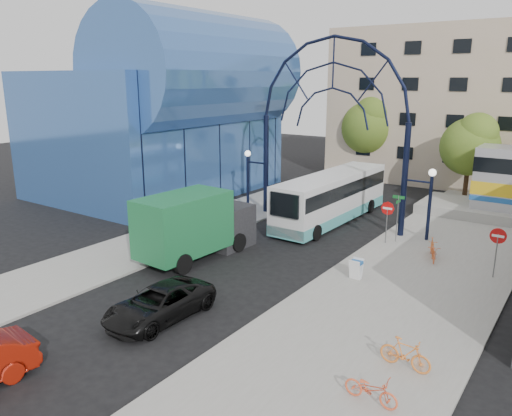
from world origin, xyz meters
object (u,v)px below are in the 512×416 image
Objects in this scene: gateway_arch at (332,94)px; bike_far_a at (371,389)px; black_suv at (159,303)px; city_bus at (332,197)px; do_not_enter_sign at (498,241)px; bike_near_b at (432,247)px; bike_near_a at (434,253)px; sandwich_board at (356,267)px; tree_north_a at (472,144)px; street_name_sign at (398,209)px; bike_far_b at (405,354)px; stop_sign at (387,212)px; tree_north_b at (370,124)px; green_truck at (196,225)px.

bike_far_a is at bearing -59.23° from gateway_arch.
city_bus is at bearing 94.41° from black_suv.
do_not_enter_sign is (11.00, -4.00, -6.58)m from gateway_arch.
city_bus is at bearing 136.43° from bike_near_b.
bike_near_a is 13.40m from bike_far_a.
gateway_arch is at bearing 94.12° from black_suv.
tree_north_a is at bearing 88.50° from sandwich_board.
bike_near_a is (-3.05, 0.67, -1.43)m from do_not_enter_sign.
bike_near_b is (2.46, -1.23, -1.53)m from street_name_sign.
bike_far_b is (9.42, 1.98, -0.03)m from black_suv.
stop_sign is 0.31× the size of tree_north_b.
tree_north_b is 25.97m from green_truck.
tree_north_b reaches higher than bike_far_a.
bike_far_a is at bearing -70.81° from stop_sign.
do_not_enter_sign is at bearing -53.26° from tree_north_b.
black_suv is 9.21m from bike_far_a.
tree_north_b is 5.03× the size of bike_near_b.
street_name_sign is at bearing 24.63° from bike_far_b.
green_truck is 4.33× the size of bike_far_a.
tree_north_a is 0.59× the size of city_bus.
tree_north_a is 4.14× the size of bike_far_a.
stop_sign is 0.89× the size of street_name_sign.
bike_far_b is at bearing -54.46° from city_bus.
bike_far_b is (2.15, -10.90, 0.11)m from bike_near_a.
bike_far_a is 0.96× the size of bike_far_b.
street_name_sign is 13.59m from tree_north_a.
city_bus is at bearing 134.98° from bike_near_a.
street_name_sign reaches higher than bike_far_a.
bike_near_b is at bearing -22.31° from city_bus.
tree_north_b is at bearing 117.65° from street_name_sign.
do_not_enter_sign is at bearing -2.91° from bike_far_a.
stop_sign is 13.39m from bike_far_b.
bike_near_b is at bearing 157.68° from do_not_enter_sign.
do_not_enter_sign is 3.44m from bike_near_a.
tree_north_b reaches higher than bike_far_b.
bike_near_a is at bearing -25.63° from city_bus.
bike_near_a is at bearing 167.58° from do_not_enter_sign.
city_bus is 20.05m from bike_far_a.
do_not_enter_sign is at bearing 51.50° from black_suv.
bike_far_a is (9.99, -17.35, -1.13)m from city_bus.
bike_far_b is at bearing 13.58° from black_suv.
street_name_sign is (5.20, -1.40, -6.43)m from gateway_arch.
black_suv is 9.63m from bike_far_b.
do_not_enter_sign is at bearing -17.88° from stop_sign.
black_suv is 15.26m from bike_near_b.
sandwich_board is 26.15m from tree_north_b.
tree_north_b is 4.94× the size of bike_near_a.
gateway_arch is at bearing 141.04° from bike_near_b.
stop_sign is at bearing 75.54° from black_suv.
do_not_enter_sign is at bearing -42.33° from bike_near_b.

